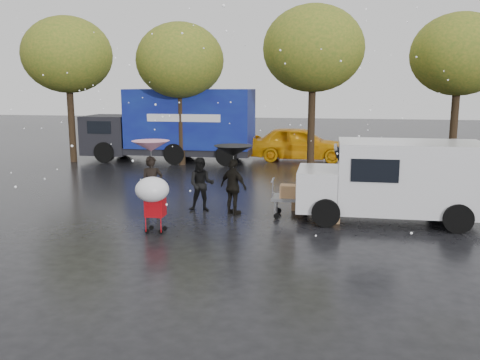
% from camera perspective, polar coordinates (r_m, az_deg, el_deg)
% --- Properties ---
extents(ground, '(90.00, 90.00, 0.00)m').
position_cam_1_polar(ground, '(13.76, -4.26, -5.02)').
color(ground, black).
rests_on(ground, ground).
extents(person_pink, '(0.72, 0.59, 1.71)m').
position_cam_1_polar(person_pink, '(14.81, -9.84, -0.63)').
color(person_pink, black).
rests_on(person_pink, ground).
extents(person_middle, '(0.85, 0.70, 1.60)m').
position_cam_1_polar(person_middle, '(15.08, -4.35, -0.50)').
color(person_middle, black).
rests_on(person_middle, ground).
extents(person_black, '(1.02, 0.84, 1.63)m').
position_cam_1_polar(person_black, '(14.62, -0.74, -0.78)').
color(person_black, black).
rests_on(person_black, ground).
extents(umbrella_pink, '(1.07, 1.07, 2.15)m').
position_cam_1_polar(umbrella_pink, '(14.63, -9.98, 3.76)').
color(umbrella_pink, '#4C4C4C').
rests_on(umbrella_pink, ground).
extents(umbrella_black, '(1.13, 1.13, 2.01)m').
position_cam_1_polar(umbrella_black, '(14.45, -0.75, 3.29)').
color(umbrella_black, '#4C4C4C').
rests_on(umbrella_black, ground).
extents(vendor_cart, '(1.52, 0.80, 1.27)m').
position_cam_1_polar(vendor_cart, '(14.43, 6.97, -1.37)').
color(vendor_cart, slate).
rests_on(vendor_cart, ground).
extents(shopping_cart, '(0.84, 0.84, 1.46)m').
position_cam_1_polar(shopping_cart, '(12.84, -9.78, -1.40)').
color(shopping_cart, red).
rests_on(shopping_cart, ground).
extents(white_van, '(4.91, 2.18, 2.20)m').
position_cam_1_polar(white_van, '(14.52, 16.92, 0.07)').
color(white_van, white).
rests_on(white_van, ground).
extents(blue_truck, '(8.30, 2.60, 3.50)m').
position_cam_1_polar(blue_truck, '(25.18, -7.40, 6.12)').
color(blue_truck, navy).
rests_on(blue_truck, ground).
extents(box_ground_near, '(0.65, 0.58, 0.49)m').
position_cam_1_polar(box_ground_near, '(14.10, 9.86, -3.74)').
color(box_ground_near, '#8F603E').
rests_on(box_ground_near, ground).
extents(box_ground_far, '(0.50, 0.46, 0.32)m').
position_cam_1_polar(box_ground_far, '(15.31, 6.74, -2.84)').
color(box_ground_far, '#8F603E').
rests_on(box_ground_far, ground).
extents(yellow_taxi, '(4.96, 2.02, 1.69)m').
position_cam_1_polar(yellow_taxi, '(25.39, 6.66, 4.10)').
color(yellow_taxi, '#F4A50C').
rests_on(yellow_taxi, ground).
extents(tree_row, '(21.60, 4.40, 7.12)m').
position_cam_1_polar(tree_row, '(23.18, 0.65, 13.90)').
color(tree_row, black).
rests_on(tree_row, ground).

